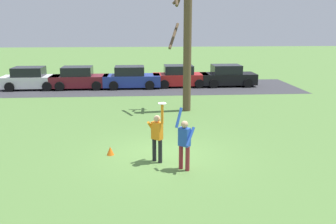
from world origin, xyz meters
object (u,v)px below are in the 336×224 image
at_px(parked_car_white, 31,79).
at_px(bare_tree_tall, 186,46).
at_px(parked_car_maroon, 79,79).
at_px(parked_car_red, 180,77).
at_px(person_defender, 184,141).
at_px(parked_car_blue, 131,78).
at_px(field_cone_orange, 110,151).
at_px(parked_car_black, 227,76).
at_px(frisbee_disc, 162,103).
at_px(person_catcher, 157,134).

distance_m(parked_car_white, bare_tree_tall, 12.88).
xyz_separation_m(parked_car_maroon, parked_car_red, (7.38, 0.36, 0.00)).
distance_m(person_defender, parked_car_maroon, 16.43).
relative_size(parked_car_blue, parked_car_red, 1.00).
bearing_deg(field_cone_orange, parked_car_black, 61.77).
distance_m(parked_car_maroon, parked_car_red, 7.38).
xyz_separation_m(frisbee_disc, bare_tree_tall, (1.70, 7.53, 1.37)).
bearing_deg(person_defender, parked_car_red, -53.92).
relative_size(parked_car_blue, bare_tree_tall, 0.56).
height_order(bare_tree_tall, field_cone_orange, bare_tree_tall).
height_order(parked_car_blue, parked_car_red, same).
bearing_deg(person_defender, bare_tree_tall, -55.66).
relative_size(frisbee_disc, parked_car_blue, 0.07).
bearing_deg(parked_car_blue, parked_car_maroon, 179.13).
relative_size(person_defender, parked_car_red, 0.50).
bearing_deg(frisbee_disc, parked_car_white, 120.36).
xyz_separation_m(frisbee_disc, parked_car_red, (2.16, 15.10, -1.37)).
xyz_separation_m(parked_car_blue, parked_car_black, (7.23, 0.37, 0.00)).
relative_size(person_defender, field_cone_orange, 6.39).
height_order(parked_car_blue, parked_car_black, same).
bearing_deg(parked_car_maroon, bare_tree_tall, -47.05).
height_order(parked_car_white, parked_car_black, same).
bearing_deg(field_cone_orange, person_catcher, -24.83).
bearing_deg(parked_car_black, parked_car_red, 179.21).
distance_m(person_catcher, parked_car_red, 15.13).
bearing_deg(bare_tree_tall, field_cone_orange, -118.15).
bearing_deg(parked_car_black, person_defender, -108.81).
height_order(person_catcher, parked_car_red, person_catcher).
height_order(parked_car_white, field_cone_orange, parked_car_white).
bearing_deg(parked_car_white, frisbee_disc, -60.46).
relative_size(parked_car_maroon, bare_tree_tall, 0.56).
relative_size(parked_car_maroon, parked_car_red, 1.00).
bearing_deg(parked_car_maroon, field_cone_orange, -77.10).
xyz_separation_m(parked_car_white, parked_car_black, (14.40, 0.37, 0.00)).
distance_m(parked_car_white, parked_car_red, 10.80).
height_order(parked_car_black, field_cone_orange, parked_car_black).
distance_m(parked_car_white, parked_car_blue, 7.17).
bearing_deg(parked_car_red, parked_car_white, -178.87).
relative_size(person_defender, parked_car_maroon, 0.50).
bearing_deg(person_defender, parked_car_blue, -40.59).
xyz_separation_m(parked_car_white, parked_car_maroon, (3.42, 0.01, 0.00)).
distance_m(person_catcher, parked_car_blue, 14.65).
height_order(person_defender, parked_car_black, person_defender).
height_order(parked_car_maroon, field_cone_orange, parked_car_maroon).
bearing_deg(parked_car_white, parked_car_black, 0.65).
xyz_separation_m(parked_car_blue, bare_tree_tall, (3.15, -7.21, 2.74)).
distance_m(person_catcher, field_cone_orange, 2.02).
distance_m(person_catcher, parked_car_black, 16.09).
height_order(person_defender, parked_car_blue, person_defender).
bearing_deg(frisbee_disc, bare_tree_tall, 77.31).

